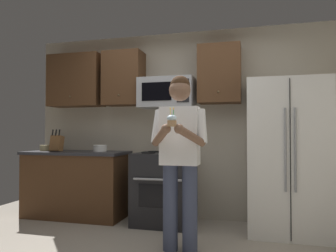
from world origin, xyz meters
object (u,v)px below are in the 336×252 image
at_px(oven_range, 165,188).
at_px(microwave, 167,93).
at_px(knife_block, 57,143).
at_px(bowl_large_white, 100,148).
at_px(person, 180,151).
at_px(cupcake, 172,120).
at_px(bowl_small_colored, 46,148).
at_px(refrigerator, 287,157).

relative_size(oven_range, microwave, 1.26).
distance_m(knife_block, bowl_large_white, 0.64).
relative_size(microwave, person, 0.42).
bearing_deg(microwave, person, -68.76).
bearing_deg(person, cupcake, -90.00).
height_order(oven_range, microwave, microwave).
distance_m(oven_range, cupcake, 1.54).
bearing_deg(knife_block, bowl_small_colored, 159.47).
distance_m(refrigerator, bowl_large_white, 2.47).
bearing_deg(person, oven_range, 113.75).
bearing_deg(bowl_large_white, bowl_small_colored, -179.36).
xyz_separation_m(knife_block, person, (1.99, -0.88, -0.04)).
xyz_separation_m(oven_range, person, (0.40, -0.91, 0.53)).
height_order(bowl_small_colored, cupcake, cupcake).
height_order(microwave, bowl_small_colored, microwave).
relative_size(knife_block, cupcake, 1.84).
distance_m(bowl_large_white, cupcake, 1.91).
distance_m(refrigerator, person, 1.40).
xyz_separation_m(microwave, person, (0.40, -1.03, -0.72)).
height_order(bowl_large_white, bowl_small_colored, bowl_large_white).
relative_size(bowl_large_white, cupcake, 1.12).
height_order(person, cupcake, person).
bearing_deg(refrigerator, bowl_small_colored, 178.28).
bearing_deg(refrigerator, microwave, 173.97).
height_order(microwave, knife_block, microwave).
xyz_separation_m(refrigerator, cupcake, (-1.10, -1.20, 0.39)).
bearing_deg(microwave, knife_block, -174.66).
xyz_separation_m(microwave, bowl_small_colored, (-1.83, -0.06, -0.76)).
bearing_deg(refrigerator, knife_block, 179.82).
relative_size(oven_range, knife_block, 2.91).
bearing_deg(oven_range, bowl_large_white, 175.83).
relative_size(oven_range, bowl_large_white, 4.76).
bearing_deg(cupcake, person, 90.00).
relative_size(oven_range, refrigerator, 0.52).
distance_m(oven_range, bowl_large_white, 1.09).
distance_m(oven_range, bowl_small_colored, 1.90).
distance_m(microwave, bowl_small_colored, 1.98).
bearing_deg(cupcake, oven_range, 107.89).
relative_size(oven_range, bowl_small_colored, 5.18).
distance_m(oven_range, knife_block, 1.69).
bearing_deg(person, bowl_large_white, 144.39).
bearing_deg(oven_range, bowl_small_colored, 178.11).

